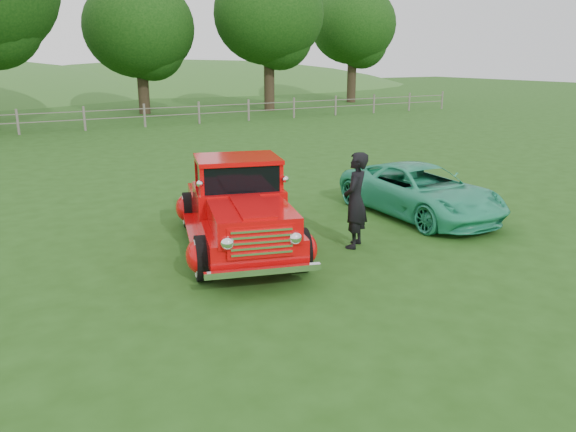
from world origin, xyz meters
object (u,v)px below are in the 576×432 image
tree_mid_east (269,14)px  teal_sedan (421,191)px  tree_near_east (139,28)px  tree_far_east (353,25)px  man (355,200)px  red_pickup (238,207)px

tree_mid_east → teal_sedan: tree_mid_east is taller
tree_near_east → tree_far_east: bearing=3.4°
tree_mid_east → tree_far_east: bearing=18.4°
teal_sedan → man: bearing=-157.6°
tree_far_east → man: 35.99m
tree_far_east → red_pickup: (-22.85, -27.78, -5.06)m
tree_near_east → tree_far_east: (17.00, 1.00, 0.61)m
tree_far_east → teal_sedan: bearing=-123.3°
tree_near_east → red_pickup: bearing=-102.3°
tree_mid_east → tree_far_east: size_ratio=1.07×
teal_sedan → man: man is taller
tree_near_east → teal_sedan: bearing=-92.7°
red_pickup → tree_far_east: bearing=66.5°
teal_sedan → tree_near_east: bearing=88.2°
man → tree_far_east: bearing=-166.0°
tree_near_east → tree_far_east: tree_far_east is taller
teal_sedan → man: size_ratio=2.28×
man → red_pickup: bearing=-69.5°
red_pickup → man: bearing=-13.4°
tree_mid_east → tree_far_east: 9.49m
tree_near_east → red_pickup: 27.77m
tree_near_east → teal_sedan: 27.27m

